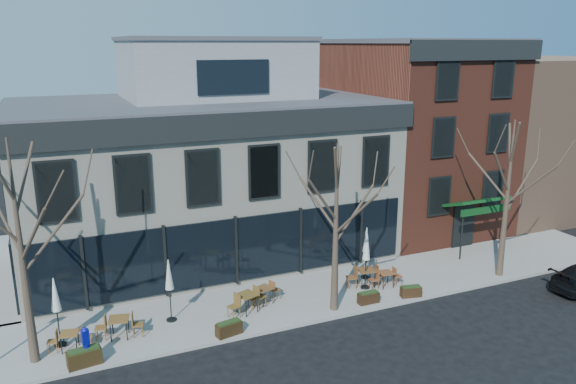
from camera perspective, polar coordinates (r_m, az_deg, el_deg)
name	(u,v)px	position (r m, az deg, el deg)	size (l,w,h in m)	color
ground	(236,288)	(26.35, -5.26, -9.71)	(120.00, 120.00, 0.00)	black
sidewalk_front	(320,293)	(25.64, 3.32, -10.21)	(33.50, 4.70, 0.15)	gray
corner_building	(205,167)	(29.51, -8.47, 2.57)	(18.39, 10.39, 11.10)	silver
red_brick_building	(413,134)	(34.86, 12.56, 5.79)	(8.20, 11.78, 11.18)	brown
bg_building	(523,132)	(42.27, 22.79, 5.67)	(12.00, 12.00, 10.00)	#8C664C
tree_corner	(22,251)	(20.74, -25.45, -5.45)	(3.93, 3.98, 7.92)	#382B21
tree_mid	(336,226)	(22.72, 4.92, -3.51)	(3.50, 3.55, 7.04)	#382B21
tree_right	(507,197)	(27.94, 21.39, -0.50)	(3.72, 3.77, 7.48)	#382B21
call_box	(86,344)	(21.21, -19.83, -14.34)	(0.28, 0.28, 1.42)	#0B119A
cafe_set_0	(70,339)	(22.42, -21.30, -13.75)	(1.63, 0.74, 0.84)	brown
cafe_set_1	(119,325)	(22.65, -16.76, -12.85)	(1.87, 0.87, 0.96)	brown
cafe_set_2	(247,301)	(23.61, -4.18, -10.97)	(1.93, 1.09, 0.99)	brown
cafe_set_3	(264,294)	(24.33, -2.45, -10.27)	(1.71, 0.95, 0.88)	brown
cafe_set_4	(366,276)	(26.15, 7.94, -8.42)	(1.93, 0.89, 0.99)	brown
cafe_set_5	(386,278)	(26.26, 9.89, -8.56)	(1.65, 0.70, 0.86)	brown
umbrella_0	(55,298)	(22.23, -22.56, -9.94)	(0.43, 0.43, 2.67)	black
umbrella_1	(169,278)	(22.83, -11.99, -8.53)	(0.42, 0.42, 2.61)	black
umbrella_3	(366,249)	(25.46, 7.98, -5.80)	(0.42, 0.42, 2.64)	black
umbrella_4	(366,243)	(26.58, 7.96, -5.11)	(0.40, 0.40, 2.50)	black
planter_0	(84,357)	(21.36, -19.99, -15.48)	(1.19, 0.61, 0.64)	#302310
planter_1	(229,328)	(22.11, -6.02, -13.59)	(1.06, 0.60, 0.56)	black
planter_2	(368,297)	(24.67, 8.17, -10.55)	(0.93, 0.38, 0.52)	black
planter_3	(411,291)	(25.57, 12.37, -9.82)	(0.96, 0.55, 0.51)	#311F10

